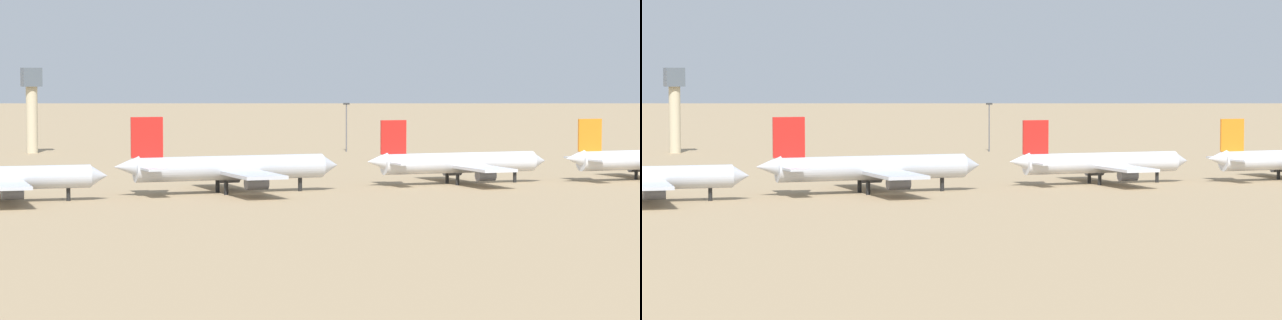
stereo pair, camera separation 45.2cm
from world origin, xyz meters
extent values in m
plane|color=#9E8460|center=(0.00, 0.00, 0.00)|extent=(4000.00, 4000.00, 0.00)
pyramid|color=slate|center=(406.80, 987.33, 30.68)|extent=(280.75, 260.20, 61.37)
cone|color=silver|center=(-28.38, -2.39, 4.35)|extent=(3.41, 4.17, 3.94)
cube|color=silver|center=(-45.32, -1.05, 3.73)|extent=(9.64, 33.61, 0.58)
cylinder|color=slate|center=(-43.68, 6.62, 2.28)|extent=(3.90, 2.57, 2.28)
cylinder|color=slate|center=(-44.90, -8.88, 2.28)|extent=(3.90, 2.57, 2.28)
cylinder|color=black|center=(-33.80, -1.96, 1.14)|extent=(0.73, 0.73, 2.28)
cylinder|color=silver|center=(-2.10, 1.81, 4.83)|extent=(36.91, 5.48, 4.60)
cone|color=silver|center=(17.92, 1.33, 4.83)|extent=(3.56, 4.45, 4.37)
cone|color=silver|center=(-22.11, 2.29, 5.52)|extent=(4.69, 4.02, 3.91)
cube|color=red|center=(-18.20, 2.20, 10.87)|extent=(5.99, 0.72, 7.48)
cube|color=silver|center=(-18.09, 6.80, 5.29)|extent=(3.87, 7.91, 0.41)
cube|color=silver|center=(-18.31, -2.40, 5.29)|extent=(3.87, 7.91, 0.41)
cube|color=silver|center=(-0.95, 1.79, 4.14)|extent=(8.70, 36.99, 0.64)
cylinder|color=slate|center=(0.41, 10.38, 2.53)|extent=(4.20, 2.63, 2.53)
cylinder|color=slate|center=(0.00, -6.87, 2.53)|extent=(4.20, 2.63, 2.53)
cylinder|color=black|center=(11.89, 1.48, 1.27)|extent=(0.81, 0.81, 2.53)
cylinder|color=black|center=(-3.75, 4.61, 1.27)|extent=(0.81, 0.81, 2.53)
cylinder|color=black|center=(-3.89, -0.91, 1.27)|extent=(0.81, 0.81, 2.53)
cylinder|color=silver|center=(48.07, 4.59, 4.38)|extent=(33.51, 5.61, 4.17)
cone|color=silver|center=(66.19, 3.80, 4.38)|extent=(3.30, 4.09, 3.96)
cone|color=silver|center=(29.94, 5.37, 5.00)|extent=(4.32, 3.72, 3.54)
cube|color=red|center=(33.48, 5.22, 9.85)|extent=(5.44, 0.76, 6.78)
cube|color=silver|center=(33.66, 9.39, 4.80)|extent=(3.64, 7.23, 0.38)
cube|color=silver|center=(33.30, 1.05, 4.80)|extent=(3.64, 7.23, 0.38)
cube|color=silver|center=(49.11, 4.54, 3.75)|extent=(8.53, 33.64, 0.58)
cylinder|color=slate|center=(50.49, 12.31, 2.29)|extent=(3.85, 2.45, 2.29)
cylinder|color=slate|center=(49.81, -3.31, 2.29)|extent=(3.85, 2.45, 2.29)
cylinder|color=black|center=(60.73, 4.04, 1.15)|extent=(0.73, 0.73, 2.29)
cylinder|color=black|center=(46.61, 7.16, 1.15)|extent=(0.73, 0.73, 2.29)
cylinder|color=black|center=(46.40, 2.16, 1.15)|extent=(0.73, 0.73, 2.29)
cone|color=silver|center=(72.16, -0.72, 4.97)|extent=(4.26, 3.66, 3.52)
cube|color=orange|center=(75.68, -0.84, 9.79)|extent=(5.40, 0.69, 6.74)
cube|color=silver|center=(75.82, 3.30, 4.77)|extent=(3.54, 7.15, 0.37)
cube|color=silver|center=(75.55, -4.98, 4.77)|extent=(3.54, 7.15, 0.37)
cylinder|color=slate|center=(92.51, 6.39, 2.28)|extent=(3.80, 2.40, 2.28)
cylinder|color=black|center=(88.71, 1.22, 1.14)|extent=(0.73, 0.73, 2.28)
cylinder|color=#C6B793|center=(-11.58, 146.81, 9.34)|extent=(3.20, 3.20, 18.68)
cube|color=#4C5660|center=(-11.58, 146.81, 21.31)|extent=(5.20, 5.20, 5.27)
cylinder|color=#59595E|center=(72.99, 120.06, 6.71)|extent=(0.36, 0.36, 13.42)
cube|color=#333333|center=(72.99, 120.06, 13.67)|extent=(1.80, 0.50, 0.50)
camera|label=1|loc=(-87.88, -251.06, 23.16)|focal=79.60mm
camera|label=2|loc=(-87.46, -251.23, 23.16)|focal=79.60mm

